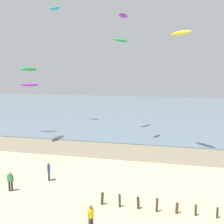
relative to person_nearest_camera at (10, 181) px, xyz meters
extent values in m
cube|color=gray|center=(9.02, 12.89, -0.91)|extent=(120.00, 6.67, 0.01)
cube|color=slate|center=(9.02, 51.23, -0.87)|extent=(160.00, 70.00, 0.10)
cylinder|color=#493A25|center=(8.05, -0.47, -0.44)|extent=(0.26, 0.24, 0.97)
cylinder|color=#3F372B|center=(9.40, -0.51, -0.43)|extent=(0.20, 0.21, 0.99)
cylinder|color=#443428|center=(10.77, -0.48, -0.46)|extent=(0.24, 0.23, 0.93)
cylinder|color=#483C2A|center=(12.12, -0.60, -0.41)|extent=(0.20, 0.21, 1.02)
cylinder|color=#4C3B26|center=(13.51, -0.50, -0.52)|extent=(0.22, 0.21, 0.79)
cylinder|color=#3F3C25|center=(14.77, -0.51, -0.51)|extent=(0.19, 0.18, 0.83)
cylinder|color=#3D3928|center=(16.18, -0.50, -0.53)|extent=(0.16, 0.16, 0.78)
cylinder|color=#232328|center=(0.11, 0.02, -0.48)|extent=(0.16, 0.16, 0.88)
cylinder|color=#232328|center=(-0.11, -0.02, -0.48)|extent=(0.16, 0.16, 0.88)
cube|color=#338C4C|center=(0.00, 0.00, 0.26)|extent=(0.39, 0.27, 0.60)
sphere|color=tan|center=(0.00, 0.00, 0.68)|extent=(0.22, 0.22, 0.22)
cylinder|color=#338C4C|center=(0.24, 0.04, 0.21)|extent=(0.09, 0.09, 0.52)
cylinder|color=#338C4C|center=(-0.24, -0.04, 0.21)|extent=(0.09, 0.09, 0.52)
cylinder|color=#383842|center=(8.25, -3.66, -0.48)|extent=(0.16, 0.16, 0.88)
cube|color=yellow|center=(8.20, -3.76, 0.26)|extent=(0.36, 0.42, 0.60)
sphere|color=brown|center=(8.20, -3.76, 0.68)|extent=(0.22, 0.22, 0.22)
cylinder|color=yellow|center=(8.31, -3.54, 0.21)|extent=(0.09, 0.09, 0.52)
cylinder|color=yellow|center=(8.09, -3.97, 0.21)|extent=(0.09, 0.09, 0.52)
cylinder|color=#383842|center=(2.09, 2.73, -0.48)|extent=(0.16, 0.16, 0.88)
cylinder|color=#383842|center=(2.24, 2.57, -0.48)|extent=(0.16, 0.16, 0.88)
cube|color=#2D4CA5|center=(2.17, 2.65, 0.26)|extent=(0.40, 0.42, 0.60)
sphere|color=brown|center=(2.17, 2.65, 0.68)|extent=(0.22, 0.22, 0.22)
cylinder|color=#2D4CA5|center=(2.01, 2.83, 0.21)|extent=(0.09, 0.09, 0.52)
cylinder|color=#2D4CA5|center=(2.32, 2.47, 0.21)|extent=(0.09, 0.09, 0.52)
ellipsoid|color=purple|center=(6.34, 17.08, 16.31)|extent=(1.42, 2.46, 0.67)
ellipsoid|color=green|center=(4.51, 25.03, 14.14)|extent=(2.69, 3.31, 0.85)
ellipsoid|color=yellow|center=(13.75, 14.23, 13.47)|extent=(3.02, 3.20, 0.74)
ellipsoid|color=green|center=(-6.18, 14.33, 9.37)|extent=(1.34, 3.56, 0.73)
ellipsoid|color=purple|center=(-8.80, 18.70, 6.97)|extent=(2.98, 1.71, 0.63)
ellipsoid|color=#19B2B7|center=(-8.26, 27.90, 20.41)|extent=(2.99, 2.41, 0.61)
camera|label=1|loc=(12.81, -18.07, 8.96)|focal=41.56mm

